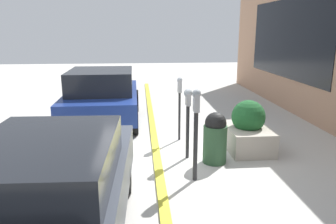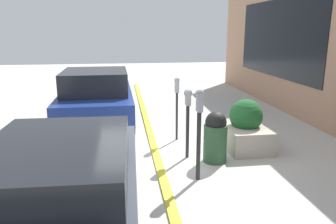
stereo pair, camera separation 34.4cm
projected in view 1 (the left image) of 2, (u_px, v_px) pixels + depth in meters
The scene contains 9 objects.
ground_plane at pixel (161, 158), 6.76m from camera, with size 40.00×40.00×0.00m, color beige.
curb_strip at pixel (157, 157), 6.75m from camera, with size 19.00×0.16×0.04m.
parking_meter_nearest at pixel (196, 121), 5.51m from camera, with size 0.18×0.15×1.62m.
parking_meter_second at pixel (188, 110), 6.53m from camera, with size 0.20×0.17×1.44m.
parking_meter_middle at pixel (180, 96), 7.63m from camera, with size 0.14×0.12×1.51m.
planter_box at pixel (248, 130), 7.14m from camera, with size 1.30×0.89×1.11m.
parked_car_front at pixel (51, 190), 3.85m from camera, with size 4.08×1.85×1.40m.
parked_car_middle at pixel (102, 95), 9.17m from camera, with size 3.85×2.00×1.51m.
trash_bin at pixel (215, 138), 6.42m from camera, with size 0.47×0.47×1.02m.
Camera 1 is at (-6.32, 0.40, 2.56)m, focal length 35.00 mm.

